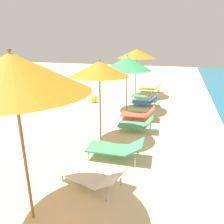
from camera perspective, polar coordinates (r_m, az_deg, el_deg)
The scene contains 12 objects.
umbrella_fourth at distance 3.36m, azimuth -25.78°, elevation 9.61°, with size 2.28×2.28×2.96m.
lounger_fourth_shoreside at distance 4.83m, azimuth -5.26°, elevation -16.83°, with size 1.59×1.01×0.51m.
umbrella_fifth at distance 6.38m, azimuth -3.47°, elevation 11.78°, with size 1.82×1.82×2.60m.
lounger_fifth_shoreside at distance 7.54m, azimuth 6.81°, elevation -3.36°, with size 1.32×0.77×0.57m.
lounger_fifth_inland at distance 5.74m, azimuth 1.14°, elevation -9.82°, with size 1.60×0.82×0.58m.
umbrella_sixth at distance 9.61m, azimuth 4.22°, elevation 13.19°, with size 2.25×2.25×2.57m.
lounger_sixth_shoreside at distance 10.80m, azimuth 9.15°, elevation 2.99°, with size 1.32×0.87×0.54m.
lounger_sixth_inland at distance 8.77m, azimuth 7.37°, elevation -0.41°, with size 1.47×0.85×0.56m.
umbrella_farthest at distance 12.62m, azimuth 6.79°, elevation 15.63°, with size 2.26×2.26×2.84m.
lounger_farthest_shoreside at distance 14.01m, azimuth 10.53°, elevation 6.51°, with size 1.41×0.66×0.59m.
lounger_farthest_inland at distance 11.78m, azimuth 8.52°, elevation 4.60°, with size 1.18×0.67×0.61m.
beach_ball at distance 11.38m, azimuth -5.02°, elevation 3.62°, with size 0.38×0.38×0.38m, color yellow.
Camera 1 is at (3.03, 7.83, 3.00)m, focal length 33.18 mm.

